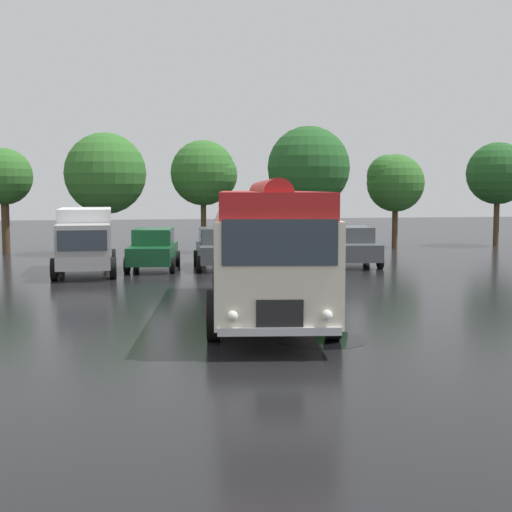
{
  "coord_description": "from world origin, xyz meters",
  "views": [
    {
      "loc": [
        -3.61,
        -17.19,
        3.28
      ],
      "look_at": [
        -0.11,
        2.36,
        1.4
      ],
      "focal_mm": 50.0,
      "sensor_mm": 36.0,
      "label": 1
    }
  ],
  "objects_px": {
    "box_van": "(85,238)",
    "car_far_right": "(353,246)",
    "vintage_bus": "(266,242)",
    "car_mid_right": "(284,248)",
    "car_mid_left": "(219,248)",
    "car_near_left": "(153,249)"
  },
  "relations": [
    {
      "from": "car_near_left",
      "to": "car_mid_left",
      "type": "bearing_deg",
      "value": 1.49
    },
    {
      "from": "box_van",
      "to": "car_mid_left",
      "type": "bearing_deg",
      "value": 8.26
    },
    {
      "from": "car_mid_right",
      "to": "car_near_left",
      "type": "bearing_deg",
      "value": 175.43
    },
    {
      "from": "car_near_left",
      "to": "car_mid_right",
      "type": "bearing_deg",
      "value": -4.57
    },
    {
      "from": "car_near_left",
      "to": "car_mid_right",
      "type": "relative_size",
      "value": 1.03
    },
    {
      "from": "car_mid_right",
      "to": "box_van",
      "type": "xyz_separation_m",
      "value": [
        -8.01,
        -0.28,
        0.52
      ]
    },
    {
      "from": "car_mid_right",
      "to": "box_van",
      "type": "height_order",
      "value": "box_van"
    },
    {
      "from": "car_far_right",
      "to": "box_van",
      "type": "distance_m",
      "value": 11.15
    },
    {
      "from": "car_mid_left",
      "to": "vintage_bus",
      "type": "bearing_deg",
      "value": -90.8
    },
    {
      "from": "box_van",
      "to": "car_far_right",
      "type": "bearing_deg",
      "value": 3.8
    },
    {
      "from": "vintage_bus",
      "to": "box_van",
      "type": "distance_m",
      "value": 11.64
    },
    {
      "from": "car_mid_right",
      "to": "box_van",
      "type": "relative_size",
      "value": 0.74
    },
    {
      "from": "car_far_right",
      "to": "box_van",
      "type": "relative_size",
      "value": 0.75
    },
    {
      "from": "car_mid_left",
      "to": "car_near_left",
      "type": "bearing_deg",
      "value": -178.51
    },
    {
      "from": "vintage_bus",
      "to": "car_far_right",
      "type": "bearing_deg",
      "value": 61.96
    },
    {
      "from": "car_mid_left",
      "to": "box_van",
      "type": "height_order",
      "value": "box_van"
    },
    {
      "from": "vintage_bus",
      "to": "box_van",
      "type": "relative_size",
      "value": 1.78
    },
    {
      "from": "vintage_bus",
      "to": "car_mid_right",
      "type": "xyz_separation_m",
      "value": [
        2.83,
        10.69,
        -1.05
      ]
    },
    {
      "from": "vintage_bus",
      "to": "car_far_right",
      "type": "height_order",
      "value": "vintage_bus"
    },
    {
      "from": "vintage_bus",
      "to": "car_far_right",
      "type": "distance_m",
      "value": 12.68
    },
    {
      "from": "car_near_left",
      "to": "box_van",
      "type": "distance_m",
      "value": 2.79
    },
    {
      "from": "car_mid_left",
      "to": "box_van",
      "type": "relative_size",
      "value": 0.74
    }
  ]
}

